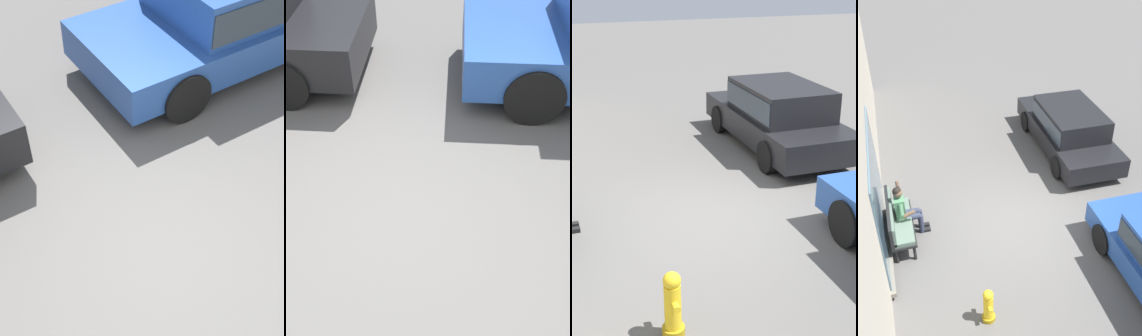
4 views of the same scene
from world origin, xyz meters
TOP-DOWN VIEW (x-y plane):
  - ground_plane at (0.00, 0.00)m, footprint 60.00×60.00m
  - bench at (0.21, 2.90)m, footprint 1.65×0.55m
  - person_on_phone at (0.39, 2.67)m, footprint 0.73×0.74m
  - parked_car_mid at (2.82, -2.48)m, footprint 4.53×1.90m
  - fire_hydrant at (-2.50, 1.43)m, footprint 0.38×0.26m

SIDE VIEW (x-z plane):
  - ground_plane at x=0.00m, z-range 0.00..0.00m
  - fire_hydrant at x=-2.50m, z-range -0.01..0.80m
  - bench at x=0.21m, z-range 0.08..1.10m
  - person_on_phone at x=0.39m, z-range 0.04..1.39m
  - parked_car_mid at x=2.82m, z-range 0.07..1.52m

